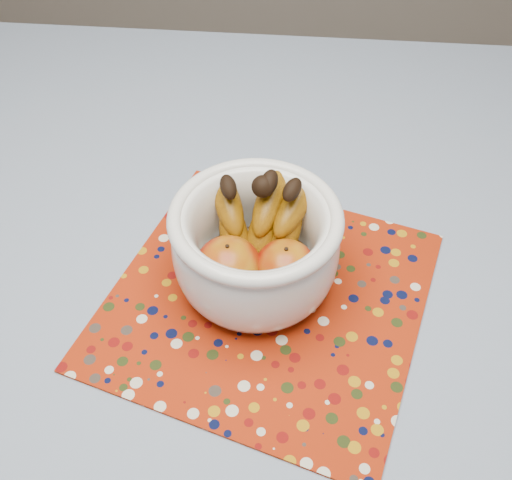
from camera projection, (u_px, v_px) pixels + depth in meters
The scene contains 4 objects.
table at pixel (223, 313), 0.88m from camera, with size 1.20×1.20×0.75m.
tablecloth at pixel (220, 278), 0.82m from camera, with size 1.32×1.32×0.01m, color slate.
placemat at pixel (267, 298), 0.78m from camera, with size 0.39×0.39×0.00m, color #972108.
fruit_bowl at pixel (258, 239), 0.75m from camera, with size 0.21×0.22×0.15m.
Camera 1 is at (0.10, -0.51, 1.39)m, focal length 42.00 mm.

